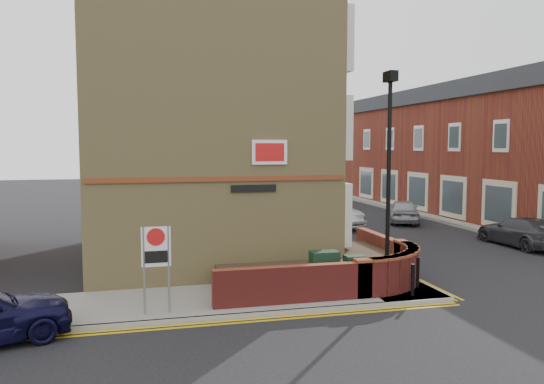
{
  "coord_description": "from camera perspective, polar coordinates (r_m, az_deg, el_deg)",
  "views": [
    {
      "loc": [
        -5.33,
        -12.77,
        4.32
      ],
      "look_at": [
        -1.17,
        4.0,
        2.8
      ],
      "focal_mm": 35.0,
      "sensor_mm": 36.0,
      "label": 1
    }
  ],
  "objects": [
    {
      "name": "ground",
      "position": [
        14.49,
        8.51,
        -12.38
      ],
      "size": [
        120.0,
        120.0,
        0.0
      ],
      "primitive_type": "plane",
      "color": "black",
      "rests_on": "ground"
    },
    {
      "name": "pavement_corner",
      "position": [
        15.0,
        -6.5,
        -11.51
      ],
      "size": [
        13.0,
        3.0,
        0.12
      ],
      "primitive_type": "cube",
      "color": "gray",
      "rests_on": "ground"
    },
    {
      "name": "pavement_main",
      "position": [
        29.99,
        0.35,
        -3.16
      ],
      "size": [
        2.0,
        32.0,
        0.12
      ],
      "primitive_type": "cube",
      "color": "gray",
      "rests_on": "ground"
    },
    {
      "name": "pavement_far",
      "position": [
        31.9,
        21.32,
        -3.01
      ],
      "size": [
        4.0,
        40.0,
        0.12
      ],
      "primitive_type": "cube",
      "color": "gray",
      "rests_on": "ground"
    },
    {
      "name": "kerb_side",
      "position": [
        13.58,
        -5.65,
        -13.29
      ],
      "size": [
        13.0,
        0.15,
        0.12
      ],
      "primitive_type": "cube",
      "color": "gray",
      "rests_on": "ground"
    },
    {
      "name": "kerb_main_near",
      "position": [
        30.25,
        2.19,
        -3.09
      ],
      "size": [
        0.15,
        32.0,
        0.12
      ],
      "primitive_type": "cube",
      "color": "gray",
      "rests_on": "ground"
    },
    {
      "name": "kerb_main_far",
      "position": [
        30.8,
        18.27,
        -3.2
      ],
      "size": [
        0.15,
        40.0,
        0.12
      ],
      "primitive_type": "cube",
      "color": "gray",
      "rests_on": "ground"
    },
    {
      "name": "yellow_lines_side",
      "position": [
        13.36,
        -5.49,
        -13.84
      ],
      "size": [
        13.0,
        0.28,
        0.01
      ],
      "primitive_type": "cube",
      "color": "gold",
      "rests_on": "ground"
    },
    {
      "name": "yellow_lines_main",
      "position": [
        30.32,
        2.64,
        -3.17
      ],
      "size": [
        0.28,
        32.0,
        0.01
      ],
      "primitive_type": "cube",
      "color": "gold",
      "rests_on": "ground"
    },
    {
      "name": "corner_building",
      "position": [
        21.0,
        -7.2,
        10.18
      ],
      "size": [
        8.95,
        10.4,
        13.6
      ],
      "color": "tan",
      "rests_on": "ground"
    },
    {
      "name": "garden_wall",
      "position": [
        16.73,
        5.2,
        -9.96
      ],
      "size": [
        6.8,
        6.0,
        1.2
      ],
      "primitive_type": null,
      "color": "maroon",
      "rests_on": "ground"
    },
    {
      "name": "lamppost",
      "position": [
        15.62,
        12.42,
        1.32
      ],
      "size": [
        0.25,
        0.5,
        6.3
      ],
      "color": "black",
      "rests_on": "pavement_corner"
    },
    {
      "name": "utility_cabinet_large",
      "position": [
        15.36,
        5.63,
        -8.56
      ],
      "size": [
        0.8,
        0.45,
        1.2
      ],
      "primitive_type": "cube",
      "color": "#15301C",
      "rests_on": "pavement_corner"
    },
    {
      "name": "utility_cabinet_small",
      "position": [
        15.39,
        8.85,
        -8.77
      ],
      "size": [
        0.55,
        0.4,
        1.1
      ],
      "primitive_type": "cube",
      "color": "#15301C",
      "rests_on": "pavement_corner"
    },
    {
      "name": "bollard_near",
      "position": [
        15.52,
        14.9,
        -9.13
      ],
      "size": [
        0.11,
        0.11,
        0.9
      ],
      "primitive_type": "cylinder",
      "color": "black",
      "rests_on": "pavement_corner"
    },
    {
      "name": "bollard_far",
      "position": [
        16.49,
        15.39,
        -8.31
      ],
      "size": [
        0.11,
        0.11,
        0.9
      ],
      "primitive_type": "cylinder",
      "color": "black",
      "rests_on": "pavement_corner"
    },
    {
      "name": "zone_sign",
      "position": [
        13.53,
        -12.36,
        -6.5
      ],
      "size": [
        0.72,
        0.07,
        2.2
      ],
      "color": "slate",
      "rests_on": "pavement_corner"
    },
    {
      "name": "far_terrace",
      "position": [
        35.76,
        19.79,
        4.27
      ],
      "size": [
        5.4,
        30.4,
        8.0
      ],
      "color": "maroon",
      "rests_on": "ground"
    },
    {
      "name": "far_terrace_cream",
      "position": [
        54.5,
        7.42,
        4.68
      ],
      "size": [
        5.4,
        12.4,
        8.0
      ],
      "color": "beige",
      "rests_on": "ground"
    },
    {
      "name": "tree_near",
      "position": [
        27.8,
        1.36,
        5.8
      ],
      "size": [
        3.64,
        3.65,
        6.7
      ],
      "color": "#382B1E",
      "rests_on": "pavement_main"
    },
    {
      "name": "tree_mid",
      "position": [
        35.58,
        -2.06,
        6.42
      ],
      "size": [
        4.03,
        4.03,
        7.42
      ],
      "color": "#382B1E",
      "rests_on": "pavement_main"
    },
    {
      "name": "tree_far",
      "position": [
        43.44,
        -4.24,
        5.78
      ],
      "size": [
        3.81,
        3.81,
        7.0
      ],
      "color": "#382B1E",
      "rests_on": "pavement_main"
    },
    {
      "name": "traffic_light_assembly",
      "position": [
        38.58,
        -2.37,
        2.72
      ],
      "size": [
        0.2,
        0.16,
        4.2
      ],
      "color": "black",
      "rests_on": "pavement_main"
    },
    {
      "name": "silver_car_near",
      "position": [
        28.27,
        5.62,
        -2.22
      ],
      "size": [
        3.3,
        4.97,
        1.55
      ],
      "primitive_type": "imported",
      "rotation": [
        0.0,
        0.0,
        0.39
      ],
      "color": "#989A9F",
      "rests_on": "ground"
    },
    {
      "name": "red_car_main",
      "position": [
        36.14,
        2.74,
        -0.77
      ],
      "size": [
        3.42,
        5.36,
        1.38
      ],
      "primitive_type": "imported",
      "rotation": [
        0.0,
        0.0,
        0.25
      ],
      "color": "maroon",
      "rests_on": "ground"
    },
    {
      "name": "grey_car_far",
      "position": [
        25.2,
        25.24,
        -3.88
      ],
      "size": [
        1.86,
        4.41,
        1.27
      ],
      "primitive_type": "imported",
      "rotation": [
        0.0,
        0.0,
        3.16
      ],
      "color": "#34343A",
      "rests_on": "ground"
    },
    {
      "name": "silver_car_far",
      "position": [
        30.71,
        13.99,
        -1.96
      ],
      "size": [
        3.08,
        4.25,
        1.35
      ],
      "primitive_type": "imported",
      "rotation": [
        0.0,
        0.0,
        2.71
      ],
      "color": "#929298",
      "rests_on": "ground"
    }
  ]
}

